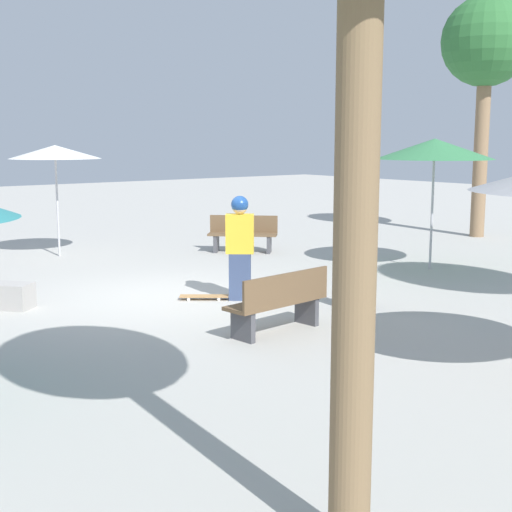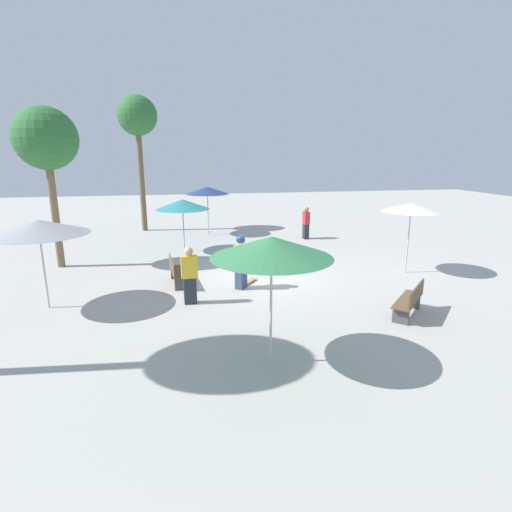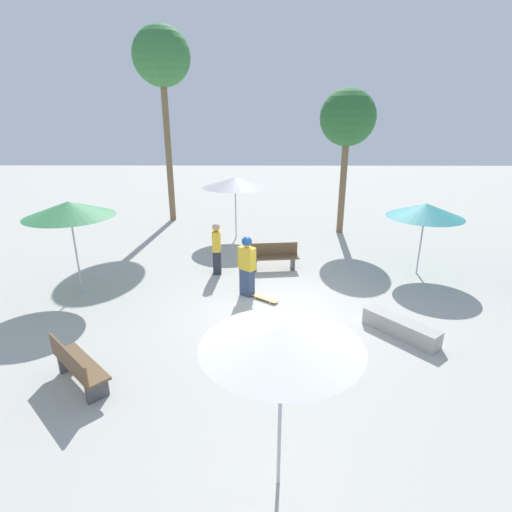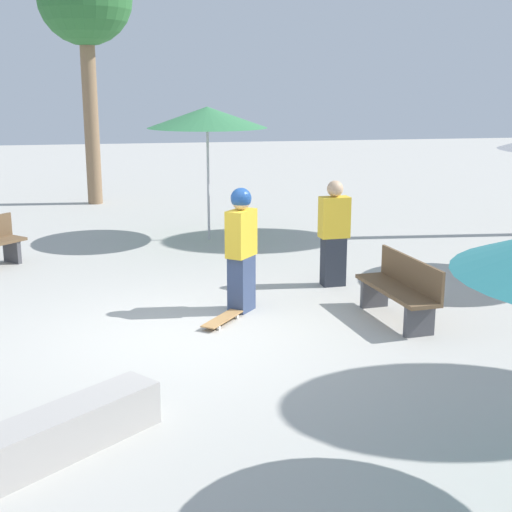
# 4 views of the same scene
# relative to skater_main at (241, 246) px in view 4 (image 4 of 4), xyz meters

# --- Properties ---
(ground_plane) EXTENTS (60.00, 60.00, 0.00)m
(ground_plane) POSITION_rel_skater_main_xyz_m (0.98, 0.93, -0.92)
(ground_plane) COLOR #B2AFA8
(skater_main) EXTENTS (0.48, 0.51, 1.71)m
(skater_main) POSITION_rel_skater_main_xyz_m (0.00, 0.00, 0.00)
(skater_main) COLOR #38476B
(skater_main) RESTS_ON ground_plane
(skateboard) EXTENTS (0.65, 0.76, 0.07)m
(skateboard) POSITION_rel_skater_main_xyz_m (0.34, 0.49, -0.87)
(skateboard) COLOR #B7844C
(skateboard) RESTS_ON ground_plane
(concrete_ledge) EXTENTS (1.66, 1.46, 0.40)m
(concrete_ledge) POSITION_rel_skater_main_xyz_m (2.13, 3.58, -0.72)
(concrete_ledge) COLOR #A8A39E
(concrete_ledge) RESTS_ON ground_plane
(bench_near) EXTENTS (0.61, 1.64, 0.85)m
(bench_near) POSITION_rel_skater_main_xyz_m (-1.99, 0.81, -0.50)
(bench_near) COLOR #47474C
(bench_near) RESTS_ON ground_plane
(shade_umbrella_green) EXTENTS (2.36, 2.36, 2.63)m
(shade_umbrella_green) POSITION_rel_skater_main_xyz_m (-0.14, -4.72, 1.50)
(shade_umbrella_green) COLOR #B7B7BC
(shade_umbrella_green) RESTS_ON ground_plane
(palm_tree_far_back) EXTENTS (2.34, 2.34, 6.32)m
(palm_tree_far_back) POSITION_rel_skater_main_xyz_m (2.24, -9.70, 4.08)
(palm_tree_far_back) COLOR #896B4C
(palm_tree_far_back) RESTS_ON ground_plane
(bystander_watching) EXTENTS (0.46, 0.27, 1.64)m
(bystander_watching) POSITION_rel_skater_main_xyz_m (-1.62, -1.00, -0.11)
(bystander_watching) COLOR #282D38
(bystander_watching) RESTS_ON ground_plane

